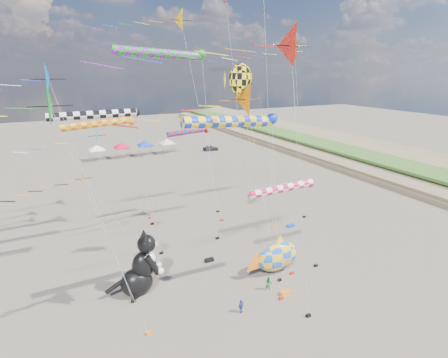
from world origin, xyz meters
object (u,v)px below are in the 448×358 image
fish_inflatable (277,257)px  parked_car (211,148)px  cat_inflatable (139,263)px  person_adult (268,264)px  child_blue (241,306)px  child_green (269,284)px

fish_inflatable → parked_car: 51.37m
cat_inflatable → parked_car: (27.51, 46.42, -2.15)m
person_adult → child_blue: bearing=-140.9°
cat_inflatable → person_adult: cat_inflatable is taller
person_adult → child_blue: 6.23m
child_green → parked_car: size_ratio=0.34×
cat_inflatable → child_green: bearing=-19.9°
child_blue → parked_car: size_ratio=0.31×
child_blue → person_adult: bearing=15.4°
fish_inflatable → child_green: fish_inflatable is taller
fish_inflatable → child_blue: bearing=-148.5°
person_adult → child_blue: size_ratio=1.67×
cat_inflatable → person_adult: (11.26, -2.34, -1.84)m
child_green → child_blue: child_green is taller
cat_inflatable → child_green: cat_inflatable is taller
fish_inflatable → parked_car: fish_inflatable is taller
person_adult → cat_inflatable: bearing=170.3°
fish_inflatable → parked_car: bearing=72.5°
person_adult → parked_car: person_adult is taller
child_blue → child_green: bearing=0.9°
person_adult → parked_car: bearing=73.6°
cat_inflatable → parked_car: bearing=64.6°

